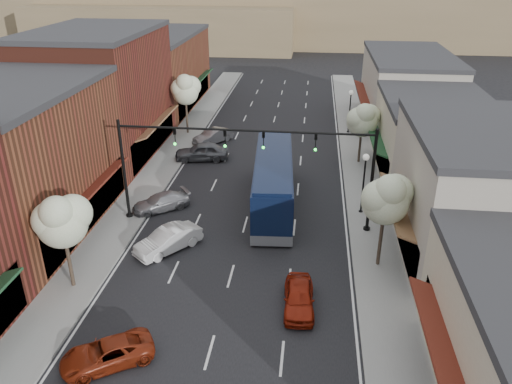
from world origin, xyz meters
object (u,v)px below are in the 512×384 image
(signal_mast_left, at_px, (158,157))
(coach_bus, at_px, (273,181))
(lamp_post_far, at_px, (350,105))
(parked_car_d, at_px, (202,152))
(red_hatchback, at_px, (299,297))
(parked_car_a, at_px, (107,353))
(parked_car_e, at_px, (213,136))
(tree_left_near, at_px, (62,219))
(lamp_post_near, at_px, (364,174))
(signal_mast_right, at_px, (334,164))
(parked_car_c, at_px, (161,202))
(parked_car_b, at_px, (168,240))
(tree_right_far, at_px, (363,119))
(tree_left_far, at_px, (185,89))
(tree_right_near, at_px, (387,197))

(signal_mast_left, bearing_deg, coach_bus, 22.99)
(lamp_post_far, bearing_deg, parked_car_d, -146.07)
(signal_mast_left, height_order, red_hatchback, signal_mast_left)
(parked_car_a, relative_size, parked_car_e, 0.98)
(parked_car_d, bearing_deg, parked_car_e, 168.78)
(tree_left_near, relative_size, parked_car_d, 1.22)
(parked_car_a, bearing_deg, parked_car_e, 149.98)
(lamp_post_near, xyz_separation_m, parked_car_a, (-12.10, -15.68, -2.45))
(parked_car_e, bearing_deg, signal_mast_right, -17.02)
(parked_car_c, height_order, parked_car_d, parked_car_d)
(signal_mast_right, height_order, parked_car_b, signal_mast_right)
(parked_car_a, relative_size, parked_car_c, 0.99)
(tree_left_near, bearing_deg, parked_car_b, 47.00)
(tree_right_far, xyz_separation_m, parked_car_d, (-13.69, -0.79, -3.20))
(lamp_post_far, height_order, coach_bus, lamp_post_far)
(parked_car_b, bearing_deg, signal_mast_right, 59.99)
(coach_bus, height_order, parked_car_d, coach_bus)
(parked_car_e, bearing_deg, parked_car_b, -48.69)
(parked_car_a, bearing_deg, lamp_post_far, 128.08)
(parked_car_e, bearing_deg, tree_left_far, -178.97)
(signal_mast_left, bearing_deg, tree_left_near, -108.10)
(signal_mast_left, xyz_separation_m, parked_car_c, (-0.58, 1.47, -4.03))
(signal_mast_right, xyz_separation_m, tree_left_near, (-13.87, -8.05, -0.40))
(signal_mast_right, distance_m, parked_car_c, 12.57)
(signal_mast_right, height_order, tree_left_near, signal_mast_right)
(tree_right_near, distance_m, parked_car_c, 16.03)
(tree_left_far, height_order, parked_car_a, tree_left_far)
(signal_mast_right, distance_m, tree_right_far, 12.27)
(tree_right_far, bearing_deg, signal_mast_left, -139.46)
(red_hatchback, height_order, parked_car_a, red_hatchback)
(parked_car_b, height_order, parked_car_d, parked_car_d)
(tree_right_near, relative_size, lamp_post_near, 1.34)
(signal_mast_left, distance_m, parked_car_a, 13.85)
(signal_mast_right, bearing_deg, parked_car_e, 124.75)
(parked_car_b, relative_size, parked_car_e, 1.05)
(signal_mast_left, bearing_deg, tree_left_far, 98.35)
(tree_right_near, height_order, tree_left_near, tree_right_near)
(tree_right_far, relative_size, tree_left_far, 0.89)
(signal_mast_right, relative_size, parked_car_d, 1.77)
(coach_bus, relative_size, parked_car_b, 2.83)
(red_hatchback, bearing_deg, lamp_post_far, 79.66)
(signal_mast_left, distance_m, tree_right_far, 18.39)
(lamp_post_far, xyz_separation_m, red_hatchback, (-3.90, -28.36, -2.36))
(coach_bus, bearing_deg, parked_car_d, 126.84)
(tree_right_far, distance_m, parked_car_a, 28.34)
(tree_right_far, xyz_separation_m, red_hatchback, (-4.45, -20.30, -3.35))
(tree_left_near, bearing_deg, red_hatchback, -1.43)
(red_hatchback, bearing_deg, parked_car_e, 108.32)
(tree_right_far, height_order, parked_car_a, tree_right_far)
(signal_mast_right, relative_size, signal_mast_left, 1.00)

